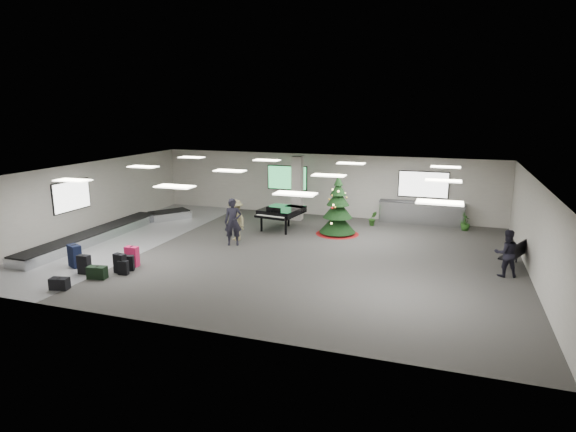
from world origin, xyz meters
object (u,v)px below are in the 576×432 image
(christmas_tree, at_px, (338,213))
(traveler_a, at_px, (233,222))
(pink_suitcase, at_px, (132,256))
(grand_piano, at_px, (281,212))
(traveler_b, at_px, (236,220))
(traveler_bench, at_px, (506,253))
(potted_plant_right, at_px, (465,223))
(bench, at_px, (515,253))
(potted_plant_left, at_px, (373,218))
(baggage_carousel, at_px, (111,231))
(service_counter, at_px, (421,213))

(christmas_tree, distance_m, traveler_a, 4.80)
(pink_suitcase, height_order, grand_piano, grand_piano)
(traveler_b, xyz_separation_m, traveler_bench, (10.48, -1.15, -0.08))
(pink_suitcase, distance_m, grand_piano, 7.42)
(traveler_b, height_order, potted_plant_right, traveler_b)
(christmas_tree, height_order, bench, christmas_tree)
(potted_plant_left, bearing_deg, traveler_b, -138.78)
(traveler_b, height_order, potted_plant_left, traveler_b)
(potted_plant_left, bearing_deg, bench, -37.61)
(traveler_b, bearing_deg, potted_plant_left, 71.56)
(bench, bearing_deg, potted_plant_right, 131.91)
(baggage_carousel, relative_size, pink_suitcase, 12.97)
(traveler_a, height_order, traveler_bench, traveler_a)
(pink_suitcase, relative_size, potted_plant_left, 1.06)
(baggage_carousel, bearing_deg, traveler_a, 4.68)
(potted_plant_left, bearing_deg, traveler_a, -133.64)
(traveler_b, height_order, traveler_bench, traveler_b)
(traveler_bench, relative_size, potted_plant_left, 2.29)
(pink_suitcase, xyz_separation_m, potted_plant_right, (11.40, 9.28, 0.01))
(grand_piano, distance_m, traveler_a, 3.16)
(potted_plant_left, bearing_deg, potted_plant_right, 6.14)
(bench, height_order, traveler_a, traveler_a)
(grand_piano, xyz_separation_m, bench, (9.69, -2.26, -0.34))
(service_counter, distance_m, potted_plant_left, 2.44)
(potted_plant_left, bearing_deg, pink_suitcase, -129.21)
(christmas_tree, bearing_deg, traveler_a, -139.99)
(traveler_b, distance_m, potted_plant_right, 10.57)
(potted_plant_left, bearing_deg, traveler_bench, -46.56)
(christmas_tree, xyz_separation_m, traveler_bench, (6.60, -3.56, -0.14))
(service_counter, relative_size, traveler_bench, 2.50)
(traveler_a, bearing_deg, bench, -17.02)
(pink_suitcase, bearing_deg, traveler_bench, 12.27)
(service_counter, bearing_deg, pink_suitcase, -133.37)
(grand_piano, bearing_deg, traveler_b, -108.55)
(christmas_tree, bearing_deg, traveler_b, -148.14)
(potted_plant_right, bearing_deg, traveler_b, -152.06)
(christmas_tree, xyz_separation_m, grand_piano, (-2.67, -0.10, -0.10))
(christmas_tree, bearing_deg, potted_plant_left, 58.97)
(traveler_a, xyz_separation_m, potted_plant_right, (9.13, 5.62, -0.60))
(traveler_a, height_order, traveler_b, traveler_a)
(service_counter, distance_m, christmas_tree, 4.69)
(baggage_carousel, relative_size, traveler_b, 5.46)
(bench, xyz_separation_m, potted_plant_right, (-1.57, 4.89, -0.14))
(traveler_a, bearing_deg, traveler_b, 85.38)
(grand_piano, distance_m, bench, 9.96)
(traveler_b, xyz_separation_m, potted_plant_left, (5.13, 4.49, -0.54))
(pink_suitcase, height_order, potted_plant_left, pink_suitcase)
(potted_plant_left, bearing_deg, service_counter, 26.69)
(service_counter, xyz_separation_m, christmas_tree, (-3.42, -3.18, 0.40))
(baggage_carousel, relative_size, potted_plant_right, 13.07)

